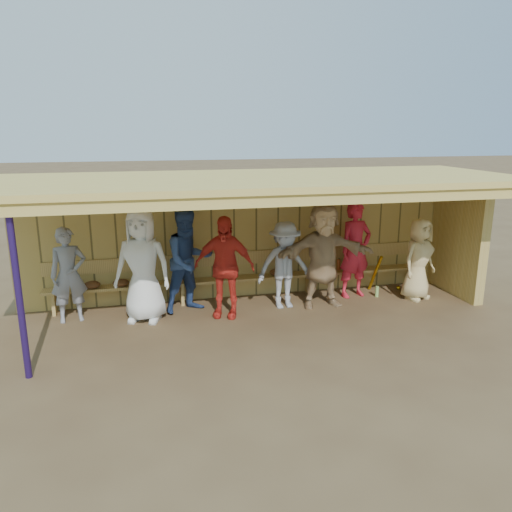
{
  "coord_description": "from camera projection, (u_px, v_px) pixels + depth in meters",
  "views": [
    {
      "loc": [
        -2.03,
        -8.11,
        3.29
      ],
      "look_at": [
        0.0,
        0.35,
        1.05
      ],
      "focal_mm": 35.0,
      "sensor_mm": 36.0,
      "label": 1
    }
  ],
  "objects": [
    {
      "name": "player_a",
      "position": [
        69.0,
        275.0,
        8.58
      ],
      "size": [
        0.67,
        0.51,
        1.67
      ],
      "primitive_type": "imported",
      "rotation": [
        0.0,
        0.0,
        0.19
      ],
      "color": "gray",
      "rests_on": "ground"
    },
    {
      "name": "dugout_equipment",
      "position": [
        209.0,
        279.0,
        9.55
      ],
      "size": [
        6.3,
        0.62,
        0.8
      ],
      "color": "gold",
      "rests_on": "ground"
    },
    {
      "name": "dugout_structure",
      "position": [
        272.0,
        217.0,
        9.23
      ],
      "size": [
        8.8,
        3.2,
        2.5
      ],
      "color": "tan",
      "rests_on": "ground"
    },
    {
      "name": "player_g",
      "position": [
        355.0,
        250.0,
        9.84
      ],
      "size": [
        0.78,
        0.59,
        1.91
      ],
      "primitive_type": "imported",
      "rotation": [
        0.0,
        0.0,
        0.21
      ],
      "color": "red",
      "rests_on": "ground"
    },
    {
      "name": "bench",
      "position": [
        247.0,
        272.0,
        9.84
      ],
      "size": [
        7.6,
        0.34,
        0.93
      ],
      "color": "tan",
      "rests_on": "ground"
    },
    {
      "name": "player_c",
      "position": [
        189.0,
        260.0,
        9.04
      ],
      "size": [
        1.13,
        1.01,
        1.92
      ],
      "primitive_type": "imported",
      "rotation": [
        0.0,
        0.0,
        0.36
      ],
      "color": "navy",
      "rests_on": "ground"
    },
    {
      "name": "player_f",
      "position": [
        323.0,
        255.0,
        9.28
      ],
      "size": [
        1.85,
        0.63,
        1.99
      ],
      "primitive_type": "imported",
      "rotation": [
        0.0,
        0.0,
        -0.02
      ],
      "color": "tan",
      "rests_on": "ground"
    },
    {
      "name": "player_e",
      "position": [
        285.0,
        265.0,
        9.25
      ],
      "size": [
        1.09,
        0.67,
        1.64
      ],
      "primitive_type": "imported",
      "rotation": [
        0.0,
        0.0,
        0.06
      ],
      "color": "#999CA1",
      "rests_on": "ground"
    },
    {
      "name": "player_d",
      "position": [
        224.0,
        267.0,
        8.79
      ],
      "size": [
        1.16,
        0.81,
        1.83
      ],
      "primitive_type": "imported",
      "rotation": [
        0.0,
        0.0,
        -0.37
      ],
      "color": "red",
      "rests_on": "ground"
    },
    {
      "name": "player_h",
      "position": [
        419.0,
        259.0,
        9.72
      ],
      "size": [
        0.92,
        0.77,
        1.61
      ],
      "primitive_type": "imported",
      "rotation": [
        0.0,
        0.0,
        0.39
      ],
      "color": "#D7BB79",
      "rests_on": "ground"
    },
    {
      "name": "player_b",
      "position": [
        143.0,
        265.0,
        8.58
      ],
      "size": [
        1.12,
        0.91,
        1.99
      ],
      "primitive_type": "imported",
      "rotation": [
        0.0,
        0.0,
        -0.33
      ],
      "color": "white",
      "rests_on": "ground"
    },
    {
      "name": "ground",
      "position": [
        261.0,
        317.0,
        8.92
      ],
      "size": [
        90.0,
        90.0,
        0.0
      ],
      "primitive_type": "plane",
      "color": "brown",
      "rests_on": "ground"
    }
  ]
}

